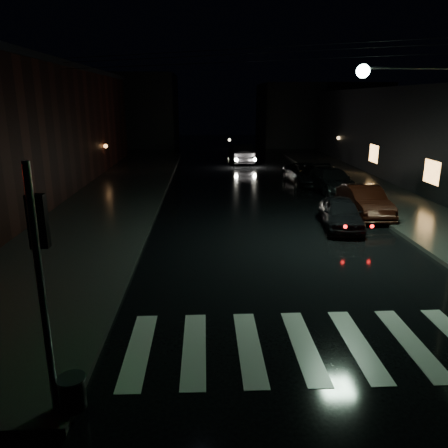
{
  "coord_description": "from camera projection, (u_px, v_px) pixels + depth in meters",
  "views": [
    {
      "loc": [
        0.27,
        -7.89,
        5.2
      ],
      "look_at": [
        0.83,
        4.7,
        1.6
      ],
      "focal_mm": 35.0,
      "sensor_mm": 36.0,
      "label": 1
    }
  ],
  "objects": [
    {
      "name": "ground",
      "position": [
        194.0,
        361.0,
        9.0
      ],
      "size": [
        120.0,
        120.0,
        0.0
      ],
      "primitive_type": "plane",
      "color": "black",
      "rests_on": "ground"
    },
    {
      "name": "sidewalk_left",
      "position": [
        102.0,
        204.0,
        22.21
      ],
      "size": [
        6.0,
        44.0,
        0.15
      ],
      "primitive_type": "cube",
      "color": "#282826",
      "rests_on": "ground"
    },
    {
      "name": "sidewalk_right",
      "position": [
        391.0,
        201.0,
        22.85
      ],
      "size": [
        4.0,
        44.0,
        0.15
      ],
      "primitive_type": "cube",
      "color": "#282826",
      "rests_on": "ground"
    },
    {
      "name": "building_far_left",
      "position": [
        116.0,
        110.0,
        50.7
      ],
      "size": [
        14.0,
        10.0,
        8.0
      ],
      "primitive_type": "cube",
      "color": "black",
      "rests_on": "ground"
    },
    {
      "name": "building_far_right",
      "position": [
        319.0,
        114.0,
        51.86
      ],
      "size": [
        14.0,
        10.0,
        7.0
      ],
      "primitive_type": "cube",
      "color": "black",
      "rests_on": "ground"
    },
    {
      "name": "crosswalk",
      "position": [
        331.0,
        345.0,
        9.6
      ],
      "size": [
        9.0,
        3.0,
        0.01
      ],
      "primitive_type": "cube",
      "color": "beige",
      "rests_on": "ground"
    },
    {
      "name": "signal_pole_corner",
      "position": [
        58.0,
        334.0,
        7.08
      ],
      "size": [
        0.68,
        0.61,
        4.2
      ],
      "color": "slate",
      "rests_on": "ground"
    },
    {
      "name": "parked_car_a",
      "position": [
        341.0,
        213.0,
        18.15
      ],
      "size": [
        2.0,
        3.96,
        1.29
      ],
      "primitive_type": "imported",
      "rotation": [
        0.0,
        0.0,
        -0.13
      ],
      "color": "black",
      "rests_on": "ground"
    },
    {
      "name": "parked_car_b",
      "position": [
        364.0,
        201.0,
        20.08
      ],
      "size": [
        1.5,
        4.24,
        1.39
      ],
      "primitive_type": "imported",
      "rotation": [
        0.0,
        0.0,
        0.01
      ],
      "color": "black",
      "rests_on": "ground"
    },
    {
      "name": "parked_car_c",
      "position": [
        331.0,
        180.0,
        25.27
      ],
      "size": [
        2.54,
        5.01,
        1.4
      ],
      "primitive_type": "imported",
      "rotation": [
        0.0,
        0.0,
        0.13
      ],
      "color": "black",
      "rests_on": "ground"
    },
    {
      "name": "parked_car_d",
      "position": [
        307.0,
        174.0,
        27.82
      ],
      "size": [
        2.51,
        4.79,
        1.29
      ],
      "primitive_type": "imported",
      "rotation": [
        0.0,
        0.0,
        0.08
      ],
      "color": "black",
      "rests_on": "ground"
    },
    {
      "name": "oncoming_car",
      "position": [
        241.0,
        153.0,
        36.98
      ],
      "size": [
        1.98,
        4.99,
        1.61
      ],
      "primitive_type": "imported",
      "rotation": [
        0.0,
        0.0,
        3.2
      ],
      "color": "black",
      "rests_on": "ground"
    }
  ]
}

